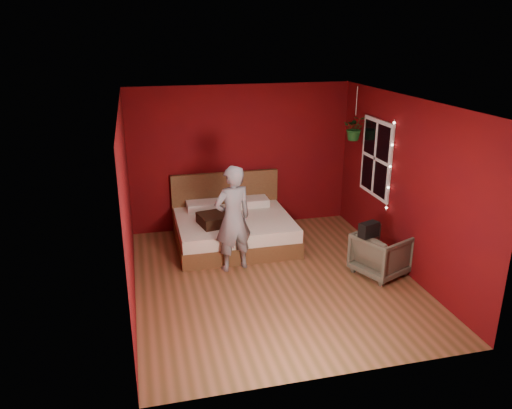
{
  "coord_description": "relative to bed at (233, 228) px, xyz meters",
  "views": [
    {
      "loc": [
        -1.83,
        -6.33,
        3.5
      ],
      "look_at": [
        -0.18,
        0.4,
        1.05
      ],
      "focal_mm": 35.0,
      "sensor_mm": 36.0,
      "label": 1
    }
  ],
  "objects": [
    {
      "name": "armchair",
      "position": [
        1.92,
        -1.67,
        0.05
      ],
      "size": [
        0.94,
        0.93,
        0.65
      ],
      "primitive_type": "imported",
      "rotation": [
        0.0,
        0.0,
        1.98
      ],
      "color": "#585746",
      "rests_on": "ground"
    },
    {
      "name": "bed",
      "position": [
        0.0,
        0.0,
        0.0
      ],
      "size": [
        1.94,
        1.65,
        1.07
      ],
      "color": "brown",
      "rests_on": "ground"
    },
    {
      "name": "throw_pillow",
      "position": [
        -0.36,
        -0.3,
        0.3
      ],
      "size": [
        0.59,
        0.59,
        0.18
      ],
      "primitive_type": "cube",
      "rotation": [
        0.0,
        0.0,
        0.21
      ],
      "color": "#311D10",
      "rests_on": "bed"
    },
    {
      "name": "handbag",
      "position": [
        1.66,
        -1.71,
        0.48
      ],
      "size": [
        0.33,
        0.24,
        0.21
      ],
      "primitive_type": "cube",
      "rotation": [
        0.0,
        0.0,
        0.36
      ],
      "color": "black",
      "rests_on": "armchair"
    },
    {
      "name": "room_walls",
      "position": [
        0.32,
        -1.47,
        1.4
      ],
      "size": [
        4.04,
        4.54,
        2.62
      ],
      "color": "#630A0A",
      "rests_on": "ground"
    },
    {
      "name": "window",
      "position": [
        2.28,
        -0.57,
        1.22
      ],
      "size": [
        0.05,
        0.97,
        1.27
      ],
      "color": "white",
      "rests_on": "room_walls"
    },
    {
      "name": "person",
      "position": [
        -0.19,
        -0.97,
        0.54
      ],
      "size": [
        0.68,
        0.54,
        1.64
      ],
      "primitive_type": "imported",
      "rotation": [
        0.0,
        0.0,
        3.41
      ],
      "color": "gray",
      "rests_on": "ground"
    },
    {
      "name": "fairy_lights",
      "position": [
        2.26,
        -1.09,
        1.22
      ],
      "size": [
        0.04,
        0.04,
        1.45
      ],
      "color": "silver",
      "rests_on": "room_walls"
    },
    {
      "name": "floor",
      "position": [
        0.32,
        -1.47,
        -0.28
      ],
      "size": [
        4.5,
        4.5,
        0.0
      ],
      "primitive_type": "plane",
      "color": "brown",
      "rests_on": "ground"
    },
    {
      "name": "hanging_plant",
      "position": [
        2.14,
        -0.0,
        1.62
      ],
      "size": [
        0.48,
        0.45,
        0.91
      ],
      "color": "silver",
      "rests_on": "room_walls"
    }
  ]
}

